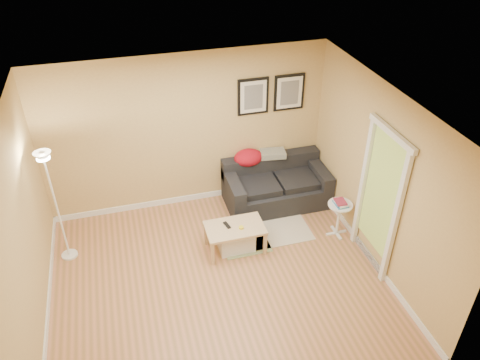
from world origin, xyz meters
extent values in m
plane|color=#BC7850|center=(0.00, 0.00, 0.00)|extent=(4.50, 4.50, 0.00)
plane|color=white|center=(0.00, 0.00, 2.60)|extent=(4.50, 4.50, 0.00)
plane|color=tan|center=(0.00, 2.00, 1.30)|extent=(4.50, 0.00, 4.50)
plane|color=tan|center=(0.00, -2.00, 1.30)|extent=(4.50, 0.00, 4.50)
plane|color=tan|center=(-2.25, 0.00, 1.30)|extent=(0.00, 4.00, 4.00)
plane|color=tan|center=(2.25, 0.00, 1.30)|extent=(0.00, 4.00, 4.00)
cube|color=white|center=(0.00, 1.99, 0.05)|extent=(4.50, 0.02, 0.10)
cube|color=white|center=(-2.24, 0.00, 0.05)|extent=(0.02, 4.00, 0.10)
cube|color=white|center=(2.24, 0.00, 0.05)|extent=(0.02, 4.00, 0.10)
cube|color=beige|center=(1.03, 0.87, 0.01)|extent=(1.25, 0.85, 0.01)
cube|color=#668C4C|center=(0.58, 0.62, 0.01)|extent=(0.70, 0.50, 0.01)
cube|color=black|center=(0.29, 0.64, 0.44)|extent=(0.09, 0.17, 0.02)
cylinder|color=yellow|center=(0.48, 0.52, 0.44)|extent=(0.07, 0.07, 0.03)
camera|label=1|loc=(-0.96, -4.52, 4.81)|focal=35.09mm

